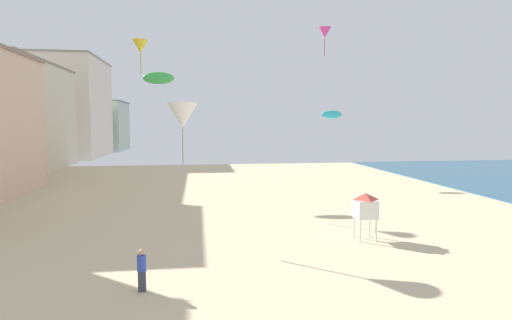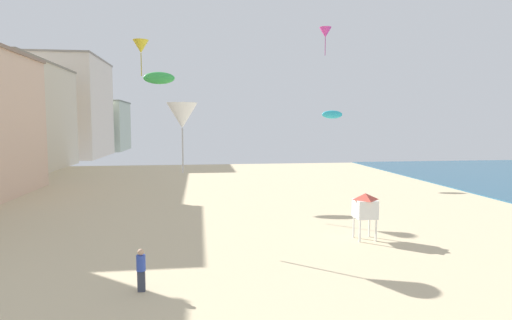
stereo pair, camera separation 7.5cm
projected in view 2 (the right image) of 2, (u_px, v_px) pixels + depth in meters
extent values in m
cube|color=beige|center=(11.00, 118.00, 54.87)|extent=(10.54, 21.83, 13.95)
cube|color=gray|center=(8.00, 62.00, 54.25)|extent=(10.75, 22.27, 0.30)
cube|color=silver|center=(68.00, 109.00, 78.63)|extent=(12.86, 18.85, 17.90)
cube|color=gray|center=(66.00, 59.00, 77.83)|extent=(13.12, 19.22, 0.30)
cube|color=#B7C6B2|center=(93.00, 127.00, 97.16)|extent=(14.68, 14.93, 11.01)
cube|color=slate|center=(92.00, 102.00, 96.66)|extent=(14.97, 15.23, 0.30)
cube|color=#383D4C|center=(141.00, 281.00, 15.92)|extent=(0.28, 0.18, 0.80)
cylinder|color=#334CB2|center=(141.00, 263.00, 15.86)|extent=(0.34, 0.34, 0.60)
sphere|color=tan|center=(141.00, 252.00, 15.82)|extent=(0.24, 0.24, 0.24)
cylinder|color=white|center=(360.00, 231.00, 22.52)|extent=(0.10, 0.10, 1.20)
cylinder|color=white|center=(376.00, 230.00, 22.63)|extent=(0.10, 0.10, 1.20)
cylinder|color=white|center=(354.00, 227.00, 23.40)|extent=(0.10, 0.10, 1.20)
cylinder|color=white|center=(369.00, 226.00, 23.52)|extent=(0.10, 0.10, 1.20)
cube|color=white|center=(365.00, 209.00, 22.92)|extent=(1.10, 1.10, 1.00)
pyramid|color=#D14C3D|center=(365.00, 196.00, 22.86)|extent=(1.10, 1.10, 0.35)
cone|color=white|center=(182.00, 115.00, 22.21)|extent=(1.62, 1.62, 1.33)
cylinder|color=#A4A4A4|center=(183.00, 150.00, 22.38)|extent=(0.09, 0.09, 2.36)
ellipsoid|color=green|center=(159.00, 78.00, 36.95)|extent=(2.71, 0.75, 1.05)
cone|color=#DB3D9E|center=(325.00, 32.00, 42.27)|extent=(1.22, 1.22, 1.00)
cylinder|color=#992A6E|center=(325.00, 46.00, 42.39)|extent=(0.07, 0.07, 1.77)
cone|color=yellow|center=(141.00, 46.00, 34.77)|extent=(1.29, 1.29, 1.05)
cylinder|color=#A49220|center=(141.00, 65.00, 34.90)|extent=(0.07, 0.07, 1.87)
ellipsoid|color=#2DB7CC|center=(332.00, 115.00, 44.17)|extent=(2.19, 0.61, 0.85)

